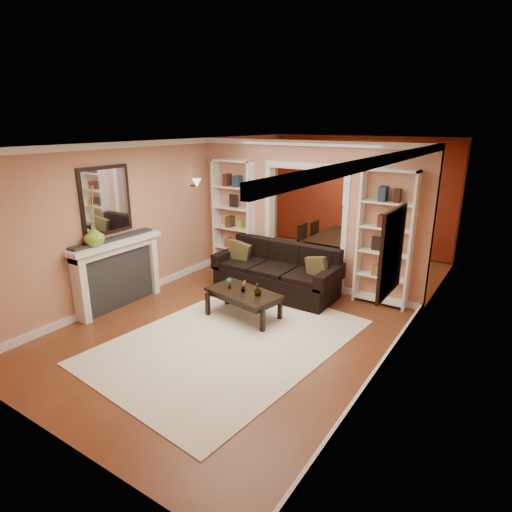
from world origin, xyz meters
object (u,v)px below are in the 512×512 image
Objects in this scene: bookshelf_left at (234,217)px; dining_table at (339,248)px; sofa at (276,270)px; fireplace at (119,274)px; coffee_table at (243,305)px; bookshelf_right at (385,239)px.

bookshelf_left is 1.35× the size of dining_table.
sofa is 2.72m from fireplace.
sofa is 1.34× the size of dining_table.
dining_table is (0.12, 3.57, 0.08)m from coffee_table.
bookshelf_left is at bearing 77.95° from fireplace.
fireplace is 4.84m from dining_table.
bookshelf_right is 1.35× the size of fireplace.
sofa is at bearing -23.14° from bookshelf_left.
bookshelf_right reaches higher than dining_table.
sofa is at bearing 45.79° from fireplace.
sofa reaches higher than dining_table.
sofa is 1.97m from bookshelf_right.
bookshelf_right is at bearing 18.41° from sofa.
dining_table is at bearing 48.98° from bookshelf_left.
coffee_table is 2.46m from bookshelf_left.
bookshelf_right reaches higher than sofa.
coffee_table is 0.51× the size of bookshelf_right.
bookshelf_right is (1.74, 0.58, 0.70)m from sofa.
bookshelf_left is 3.10m from bookshelf_right.
coffee_table is at bearing 178.01° from dining_table.
bookshelf_left and bookshelf_right have the same top height.
bookshelf_right is 2.52m from dining_table.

